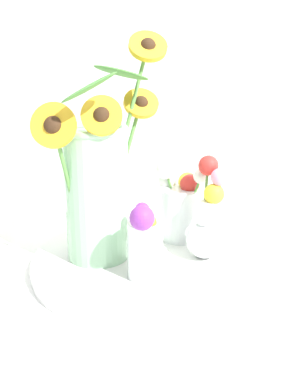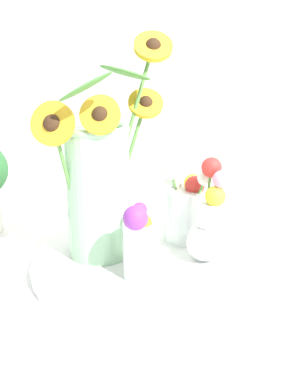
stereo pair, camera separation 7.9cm
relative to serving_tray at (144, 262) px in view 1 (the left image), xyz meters
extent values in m
plane|color=white|center=(0.02, -0.10, -0.01)|extent=(6.00, 6.00, 0.00)
cylinder|color=white|center=(0.00, 0.00, 0.00)|extent=(0.41, 0.41, 0.02)
cylinder|color=#99CC9E|center=(-0.09, 0.01, 0.13)|extent=(0.11, 0.11, 0.23)
torus|color=#99CC9E|center=(-0.09, 0.01, 0.25)|extent=(0.12, 0.12, 0.01)
cylinder|color=#568E42|center=(-0.04, 0.05, 0.23)|extent=(0.08, 0.08, 0.30)
cylinder|color=gold|center=(0.00, 0.09, 0.38)|extent=(0.08, 0.06, 0.07)
sphere|color=#382314|center=(0.00, 0.09, 0.38)|extent=(0.03, 0.03, 0.03)
cylinder|color=#568E42|center=(-0.04, 0.05, 0.16)|extent=(0.07, 0.07, 0.23)
cylinder|color=gold|center=(-0.01, 0.08, 0.28)|extent=(0.08, 0.06, 0.06)
sphere|color=#382314|center=(-0.01, 0.08, 0.28)|extent=(0.03, 0.03, 0.03)
cylinder|color=#568E42|center=(-0.08, -0.03, 0.16)|extent=(0.04, 0.02, 0.23)
cylinder|color=gold|center=(-0.07, -0.04, 0.28)|extent=(0.07, 0.04, 0.07)
sphere|color=#382314|center=(-0.07, -0.04, 0.28)|extent=(0.03, 0.03, 0.03)
cylinder|color=#568E42|center=(-0.12, -0.03, 0.15)|extent=(0.04, 0.05, 0.23)
cylinder|color=gold|center=(-0.14, -0.06, 0.27)|extent=(0.08, 0.04, 0.08)
sphere|color=#382314|center=(-0.14, -0.06, 0.27)|extent=(0.03, 0.03, 0.03)
ellipsoid|color=#477F38|center=(-0.05, 0.06, 0.34)|extent=(0.13, 0.11, 0.04)
ellipsoid|color=#477F38|center=(-0.08, -0.07, 0.33)|extent=(0.09, 0.05, 0.06)
cylinder|color=white|center=(0.01, -0.07, 0.06)|extent=(0.06, 0.06, 0.10)
cylinder|color=#4C8438|center=(0.00, -0.05, 0.06)|extent=(0.02, 0.02, 0.08)
sphere|color=white|center=(0.01, -0.04, 0.10)|extent=(0.03, 0.03, 0.03)
cylinder|color=#4C8438|center=(0.01, -0.09, 0.08)|extent=(0.01, 0.03, 0.09)
sphere|color=purple|center=(0.00, -0.10, 0.13)|extent=(0.04, 0.04, 0.04)
cylinder|color=#4C8438|center=(0.00, -0.05, 0.07)|extent=(0.01, 0.03, 0.09)
sphere|color=purple|center=(0.00, -0.04, 0.12)|extent=(0.03, 0.03, 0.03)
cylinder|color=#4C8438|center=(0.00, -0.06, 0.07)|extent=(0.02, 0.02, 0.08)
sphere|color=orange|center=(0.01, -0.07, 0.11)|extent=(0.04, 0.04, 0.04)
sphere|color=white|center=(0.11, 0.01, 0.04)|extent=(0.07, 0.07, 0.07)
cylinder|color=white|center=(0.11, 0.01, 0.10)|extent=(0.03, 0.03, 0.04)
cylinder|color=#568E42|center=(0.11, 0.01, 0.09)|extent=(0.03, 0.02, 0.08)
sphere|color=yellow|center=(0.12, 0.02, 0.13)|extent=(0.04, 0.04, 0.04)
cylinder|color=#568E42|center=(0.12, 0.02, 0.10)|extent=(0.02, 0.01, 0.11)
sphere|color=pink|center=(0.13, 0.02, 0.16)|extent=(0.03, 0.03, 0.03)
cylinder|color=#568E42|center=(0.11, 0.03, 0.11)|extent=(0.02, 0.04, 0.13)
sphere|color=red|center=(0.11, 0.05, 0.17)|extent=(0.04, 0.04, 0.04)
cylinder|color=white|center=(0.07, 0.09, 0.06)|extent=(0.08, 0.08, 0.11)
cylinder|color=#568E42|center=(0.07, 0.11, 0.08)|extent=(0.02, 0.01, 0.08)
sphere|color=yellow|center=(0.08, 0.11, 0.13)|extent=(0.04, 0.04, 0.04)
cylinder|color=#568E42|center=(0.07, 0.09, 0.08)|extent=(0.03, 0.01, 0.08)
sphere|color=red|center=(0.08, 0.10, 0.12)|extent=(0.04, 0.04, 0.04)
cylinder|color=#568E42|center=(0.05, 0.10, 0.09)|extent=(0.04, 0.01, 0.11)
sphere|color=white|center=(0.04, 0.10, 0.15)|extent=(0.04, 0.04, 0.04)
cylinder|color=#568E42|center=(0.05, 0.12, 0.08)|extent=(0.03, 0.01, 0.09)
sphere|color=white|center=(0.04, 0.12, 0.12)|extent=(0.04, 0.04, 0.04)
cylinder|color=#568E42|center=(0.09, 0.07, 0.10)|extent=(0.03, 0.01, 0.10)
sphere|color=white|center=(0.10, 0.07, 0.15)|extent=(0.03, 0.03, 0.03)
camera|label=1|loc=(0.05, -0.75, 0.39)|focal=42.00mm
camera|label=2|loc=(0.13, -0.74, 0.39)|focal=42.00mm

